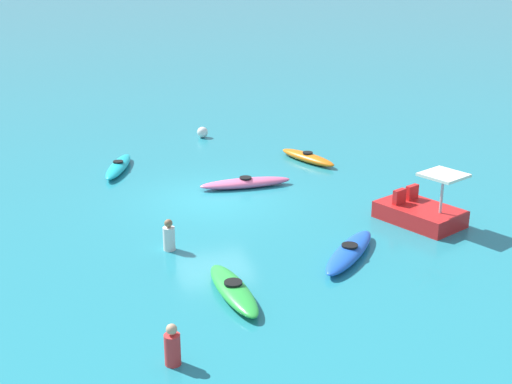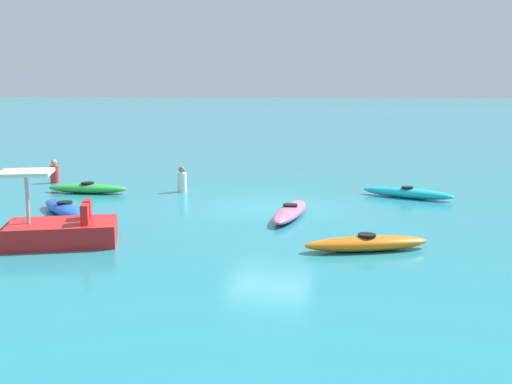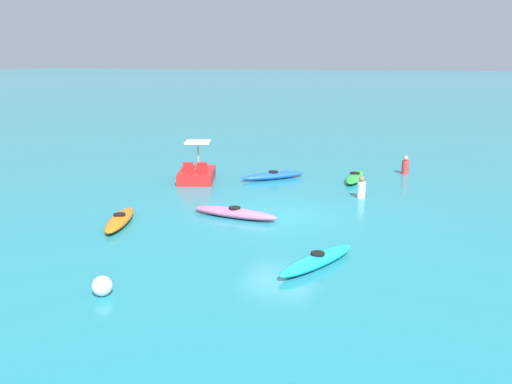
{
  "view_description": "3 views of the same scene",
  "coord_description": "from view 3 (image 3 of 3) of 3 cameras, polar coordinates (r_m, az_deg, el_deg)",
  "views": [
    {
      "loc": [
        20.43,
        -4.68,
        7.64
      ],
      "look_at": [
        0.71,
        1.25,
        0.37
      ],
      "focal_mm": 48.45,
      "sensor_mm": 36.0,
      "label": 1
    },
    {
      "loc": [
        -3.74,
        17.52,
        3.42
      ],
      "look_at": [
        0.21,
        0.9,
        0.59
      ],
      "focal_mm": 43.01,
      "sensor_mm": 36.0,
      "label": 2
    },
    {
      "loc": [
        -16.58,
        -6.34,
        5.21
      ],
      "look_at": [
        1.78,
        1.71,
        0.27
      ],
      "focal_mm": 37.38,
      "sensor_mm": 36.0,
      "label": 3
    }
  ],
  "objects": [
    {
      "name": "kayak_orange",
      "position": [
        17.99,
        -14.37,
        -2.89
      ],
      "size": [
        2.78,
        1.63,
        0.37
      ],
      "color": "orange",
      "rests_on": "ground_plane"
    },
    {
      "name": "kayak_pink",
      "position": [
        18.22,
        -2.3,
        -2.25
      ],
      "size": [
        0.73,
        3.15,
        0.37
      ],
      "color": "pink",
      "rests_on": "ground_plane"
    },
    {
      "name": "ground_plane",
      "position": [
        18.5,
        2.63,
        -2.52
      ],
      "size": [
        600.0,
        600.0,
        0.0
      ],
      "primitive_type": "plane",
      "color": "teal"
    },
    {
      "name": "pedal_boat_red",
      "position": [
        23.92,
        -6.35,
        2.0
      ],
      "size": [
        2.8,
        2.33,
        1.68
      ],
      "color": "red",
      "rests_on": "ground_plane"
    },
    {
      "name": "kayak_cyan",
      "position": [
        14.09,
        6.6,
        -7.25
      ],
      "size": [
        3.04,
        1.55,
        0.37
      ],
      "color": "#19B7C6",
      "rests_on": "ground_plane"
    },
    {
      "name": "kayak_green",
      "position": [
        24.24,
        10.53,
        1.59
      ],
      "size": [
        2.82,
        0.88,
        0.37
      ],
      "color": "green",
      "rests_on": "ground_plane"
    },
    {
      "name": "buoy_white",
      "position": [
        12.79,
        -16.15,
        -9.64
      ],
      "size": [
        0.47,
        0.47,
        0.47
      ],
      "primitive_type": "sphere",
      "color": "white",
      "rests_on": "ground_plane"
    },
    {
      "name": "person_by_kayaks",
      "position": [
        26.15,
        15.69,
        2.7
      ],
      "size": [
        0.43,
        0.43,
        0.88
      ],
      "color": "red",
      "rests_on": "ground_plane"
    },
    {
      "name": "person_near_shore",
      "position": [
        21.1,
        11.2,
        0.37
      ],
      "size": [
        0.43,
        0.43,
        0.88
      ],
      "color": "silver",
      "rests_on": "ground_plane"
    },
    {
      "name": "kayak_blue",
      "position": [
        24.14,
        1.86,
        1.77
      ],
      "size": [
        2.71,
        2.58,
        0.37
      ],
      "color": "blue",
      "rests_on": "ground_plane"
    }
  ]
}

